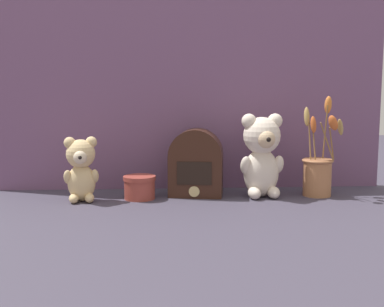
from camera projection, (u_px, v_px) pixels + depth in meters
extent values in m
plane|color=#3D3847|center=(192.00, 199.00, 1.45)|extent=(4.00, 4.00, 0.00)
cube|color=#704C70|center=(189.00, 77.00, 1.57)|extent=(1.29, 0.02, 0.74)
ellipsoid|color=beige|center=(261.00, 173.00, 1.48)|extent=(0.12, 0.10, 0.15)
sphere|color=beige|center=(262.00, 136.00, 1.46)|extent=(0.11, 0.11, 0.11)
sphere|color=#D1B289|center=(266.00, 139.00, 1.42)|extent=(0.05, 0.05, 0.05)
sphere|color=black|center=(268.00, 140.00, 1.40)|extent=(0.02, 0.02, 0.02)
sphere|color=beige|center=(275.00, 121.00, 1.46)|extent=(0.05, 0.05, 0.05)
sphere|color=beige|center=(249.00, 121.00, 1.45)|extent=(0.05, 0.05, 0.05)
ellipsoid|color=beige|center=(278.00, 164.00, 1.47)|extent=(0.04, 0.05, 0.07)
ellipsoid|color=beige|center=(246.00, 165.00, 1.46)|extent=(0.04, 0.05, 0.07)
ellipsoid|color=beige|center=(273.00, 192.00, 1.46)|extent=(0.04, 0.06, 0.04)
ellipsoid|color=beige|center=(254.00, 193.00, 1.45)|extent=(0.04, 0.06, 0.04)
ellipsoid|color=#DBBC84|center=(82.00, 183.00, 1.42)|extent=(0.09, 0.08, 0.11)
sphere|color=#DBBC84|center=(81.00, 154.00, 1.41)|extent=(0.08, 0.08, 0.08)
sphere|color=beige|center=(80.00, 157.00, 1.38)|extent=(0.04, 0.04, 0.04)
sphere|color=black|center=(80.00, 158.00, 1.36)|extent=(0.01, 0.01, 0.01)
sphere|color=#DBBC84|center=(91.00, 142.00, 1.41)|extent=(0.03, 0.03, 0.03)
sphere|color=#DBBC84|center=(70.00, 143.00, 1.40)|extent=(0.03, 0.03, 0.03)
ellipsoid|color=#DBBC84|center=(95.00, 176.00, 1.42)|extent=(0.03, 0.04, 0.05)
ellipsoid|color=#DBBC84|center=(68.00, 177.00, 1.40)|extent=(0.03, 0.04, 0.05)
ellipsoid|color=#DBBC84|center=(89.00, 198.00, 1.40)|extent=(0.03, 0.05, 0.03)
ellipsoid|color=#DBBC84|center=(74.00, 199.00, 1.39)|extent=(0.03, 0.05, 0.03)
cylinder|color=#AD7047|center=(317.00, 177.00, 1.49)|extent=(0.09, 0.09, 0.12)
torus|color=#AD7047|center=(318.00, 161.00, 1.48)|extent=(0.10, 0.10, 0.01)
cylinder|color=olive|center=(314.00, 142.00, 1.46)|extent=(0.01, 0.02, 0.11)
ellipsoid|color=#C65B28|center=(313.00, 125.00, 1.45)|extent=(0.03, 0.03, 0.05)
cylinder|color=olive|center=(325.00, 132.00, 1.48)|extent=(0.01, 0.02, 0.17)
ellipsoid|color=orange|center=(328.00, 105.00, 1.48)|extent=(0.03, 0.03, 0.06)
cylinder|color=olive|center=(332.00, 143.00, 1.45)|extent=(0.04, 0.04, 0.10)
ellipsoid|color=tan|center=(340.00, 127.00, 1.43)|extent=(0.04, 0.04, 0.06)
cylinder|color=olive|center=(327.00, 142.00, 1.44)|extent=(0.05, 0.02, 0.12)
ellipsoid|color=#C65B28|center=(333.00, 123.00, 1.41)|extent=(0.05, 0.04, 0.05)
cylinder|color=olive|center=(310.00, 138.00, 1.47)|extent=(0.01, 0.03, 0.13)
ellipsoid|color=tan|center=(307.00, 117.00, 1.46)|extent=(0.02, 0.03, 0.06)
cube|color=#381E14|center=(196.00, 175.00, 1.49)|extent=(0.18, 0.12, 0.13)
cylinder|color=#381E14|center=(196.00, 155.00, 1.48)|extent=(0.18, 0.12, 0.16)
cube|color=black|center=(194.00, 173.00, 1.44)|extent=(0.10, 0.02, 0.07)
cylinder|color=#D6BC7A|center=(194.00, 192.00, 1.45)|extent=(0.03, 0.01, 0.03)
cylinder|color=#993D33|center=(140.00, 189.00, 1.45)|extent=(0.09, 0.09, 0.06)
cylinder|color=#993D33|center=(139.00, 178.00, 1.45)|extent=(0.10, 0.10, 0.01)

